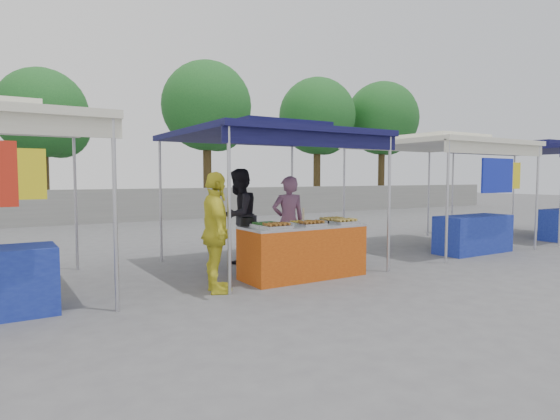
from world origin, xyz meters
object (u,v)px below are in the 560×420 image
vendor_table (303,251)px  wok_burner (346,239)px  helper_man (239,216)px  customer_person (216,233)px  cooking_pot (247,222)px  vendor_woman (288,222)px

vendor_table → wok_burner: (1.15, 0.31, 0.09)m
vendor_table → helper_man: bearing=99.3°
customer_person → vendor_table: bearing=-69.0°
cooking_pot → wok_burner: 2.02m
cooking_pot → vendor_woman: 1.23m
customer_person → vendor_woman: bearing=-46.5°
vendor_table → wok_burner: size_ratio=2.32×
wok_burner → vendor_woman: (-0.87, 0.56, 0.31)m
vendor_woman → helper_man: size_ratio=0.92×
vendor_table → cooking_pot: (-0.83, 0.35, 0.49)m
cooking_pot → customer_person: customer_person is taller
cooking_pot → vendor_woman: bearing=25.1°
helper_man → customer_person: helper_man is taller
cooking_pot → vendor_woman: (1.11, 0.52, -0.10)m
helper_man → customer_person: size_ratio=1.05×
vendor_woman → customer_person: customer_person is taller
vendor_woman → customer_person: (-1.89, -1.06, 0.03)m
cooking_pot → wok_burner: cooking_pot is taller
vendor_woman → helper_man: helper_man is taller
vendor_table → helper_man: 1.80m
wok_burner → vendor_woman: size_ratio=0.53×
wok_burner → helper_man: (-1.43, 1.41, 0.38)m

